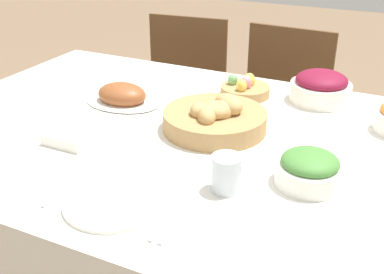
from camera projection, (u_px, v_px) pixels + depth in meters
The scene contains 14 objects.
dining_table at pixel (203, 241), 1.61m from camera, with size 1.86×1.16×0.77m.
chair_far_left at pixel (180, 99), 2.50m from camera, with size 0.46×0.46×0.88m.
chair_far_center at pixel (277, 116), 2.30m from camera, with size 0.44×0.44×0.88m.
bread_basket at pixel (215, 118), 1.46m from camera, with size 0.32×0.32×0.11m.
egg_basket at pixel (245, 88), 1.73m from camera, with size 0.18×0.18×0.08m.
ham_platter at pixel (122, 96), 1.66m from camera, with size 0.27×0.19×0.08m.
green_salad_bowl at pixel (309, 169), 1.18m from camera, with size 0.17×0.17×0.09m.
beet_salad_bowl at pixel (321, 87), 1.67m from camera, with size 0.21×0.21×0.11m.
dinner_plate at pixel (113, 202), 1.12m from camera, with size 0.24×0.24×0.01m.
fork at pixel (65, 189), 1.18m from camera, with size 0.02×0.17×0.00m.
knife at pixel (167, 219), 1.06m from camera, with size 0.02×0.17×0.00m.
spoon at pixel (179, 222), 1.05m from camera, with size 0.02×0.17×0.00m.
drinking_cup at pixel (226, 173), 1.16m from camera, with size 0.08×0.08×0.09m.
butter_dish at pixel (68, 139), 1.39m from camera, with size 0.13×0.08×0.03m.
Camera 1 is at (0.53, -1.17, 1.41)m, focal length 45.00 mm.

